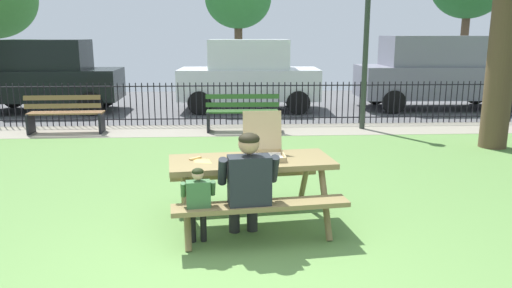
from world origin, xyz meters
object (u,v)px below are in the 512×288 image
pizza_slice_on_table (201,160)px  park_bench_left (65,114)px  lamp_post_walkway (367,22)px  parked_car_left (249,75)px  child_at_table (198,199)px  pizza_box_open (263,146)px  parked_car_far_left (48,75)px  picnic_table_foreground (251,174)px  parked_car_center (440,71)px  adult_at_table (248,183)px  park_bench_center (242,113)px

pizza_slice_on_table → park_bench_left: (-3.26, 5.51, -0.36)m
lamp_post_walkway → parked_car_left: 4.10m
child_at_table → pizza_box_open: bearing=46.1°
pizza_box_open → parked_car_far_left: 10.05m
picnic_table_foreground → parked_car_center: size_ratio=0.42×
lamp_post_walkway → parked_car_far_left: (-8.05, 2.95, -1.37)m
pizza_slice_on_table → parked_car_center: bearing=53.5°
pizza_box_open → park_bench_left: bearing=126.5°
lamp_post_walkway → park_bench_left: bearing=-178.6°
park_bench_left → pizza_box_open: bearing=-53.5°
picnic_table_foreground → parked_car_far_left: parked_car_far_left is taller
parked_car_far_left → pizza_slice_on_table: bearing=-61.4°
parked_car_far_left → parked_car_left: same height
parked_car_center → adult_at_table: bearing=-122.8°
pizza_slice_on_table → parked_car_left: 8.68m
parked_car_left → picnic_table_foreground: bearing=-92.1°
picnic_table_foreground → parked_car_left: bearing=87.9°
pizza_box_open → lamp_post_walkway: 6.30m
picnic_table_foreground → park_bench_left: park_bench_left is taller
adult_at_table → child_at_table: (-0.50, -0.09, -0.14)m
picnic_table_foreground → pizza_box_open: pizza_box_open is taller
pizza_box_open → parked_car_center: parked_car_center is taller
pizza_slice_on_table → parked_car_far_left: parked_car_far_left is taller
parked_car_far_left → parked_car_center: size_ratio=0.85×
park_bench_left → park_bench_center: (3.86, -0.00, 0.00)m
park_bench_center → adult_at_table: bearing=-91.0°
lamp_post_walkway → parked_car_center: (3.02, 2.95, -1.29)m
pizza_box_open → child_at_table: bearing=-133.9°
adult_at_table → parked_car_far_left: 10.50m
pizza_slice_on_table → parked_car_center: size_ratio=0.06×
adult_at_table → parked_car_center: parked_car_center is taller
pizza_box_open → pizza_slice_on_table: pizza_box_open is taller
child_at_table → lamp_post_walkway: bearing=61.8°
pizza_box_open → park_bench_center: 5.37m
parked_car_far_left → parked_car_left: (5.57, -0.00, 0.00)m
park_bench_center → parked_car_center: size_ratio=0.35×
park_bench_left → parked_car_center: (9.64, 3.12, 0.68)m
pizza_box_open → pizza_slice_on_table: size_ratio=1.88×
park_bench_center → parked_car_left: (0.27, 3.12, 0.59)m
pizza_box_open → lamp_post_walkway: size_ratio=0.13×
pizza_slice_on_table → park_bench_center: bearing=83.7°
pizza_box_open → pizza_slice_on_table: bearing=-167.3°
park_bench_left → parked_car_far_left: 3.49m
picnic_table_foreground → lamp_post_walkway: size_ratio=0.51×
park_bench_left → parked_car_left: (4.14, 3.12, 0.59)m
adult_at_table → parked_car_center: 10.85m
lamp_post_walkway → adult_at_table: bearing=-114.9°
park_bench_center → parked_car_left: parked_car_left is taller
picnic_table_foreground → parked_car_center: parked_car_center is taller
park_bench_center → parked_car_far_left: 6.18m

